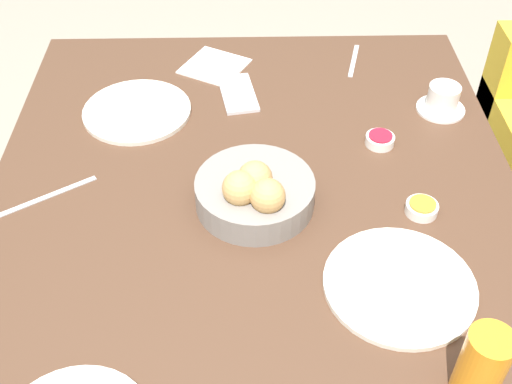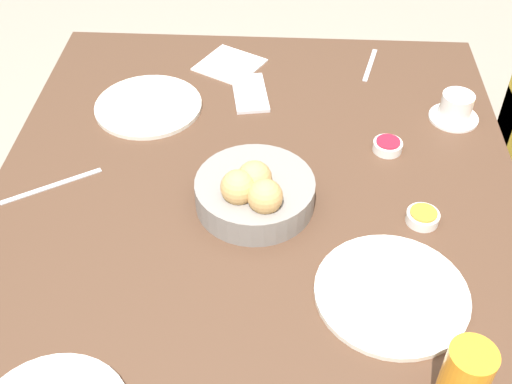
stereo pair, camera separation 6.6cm
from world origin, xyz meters
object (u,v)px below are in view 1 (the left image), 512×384
at_px(plate_near_left, 137,111).
at_px(cell_phone, 238,93).
at_px(coffee_cup, 443,100).
at_px(juice_glass, 482,366).
at_px(jam_bowl_berry, 380,140).
at_px(jam_bowl_honey, 422,208).
at_px(bread_basket, 256,192).
at_px(knife_silver, 47,197).
at_px(napkin, 215,66).
at_px(spoon_coffee, 354,61).
at_px(plate_far_center, 399,285).

xyz_separation_m(plate_near_left, cell_phone, (-0.06, 0.22, -0.00)).
xyz_separation_m(coffee_cup, cell_phone, (-0.07, -0.45, -0.02)).
relative_size(juice_glass, coffee_cup, 1.21).
relative_size(jam_bowl_berry, jam_bowl_honey, 1.00).
bearing_deg(bread_basket, plate_near_left, -139.86).
xyz_separation_m(coffee_cup, knife_silver, (0.27, -0.82, -0.03)).
bearing_deg(juice_glass, napkin, -155.87).
bearing_deg(juice_glass, spoon_coffee, -176.78).
relative_size(bread_basket, jam_bowl_honey, 3.70).
bearing_deg(jam_bowl_honey, cell_phone, -139.00).
bearing_deg(coffee_cup, knife_silver, -71.98).
height_order(coffee_cup, napkin, coffee_cup).
height_order(jam_bowl_honey, napkin, jam_bowl_honey).
height_order(spoon_coffee, cell_phone, cell_phone).
xyz_separation_m(jam_bowl_honey, spoon_coffee, (-0.53, -0.05, -0.01)).
bearing_deg(plate_near_left, napkin, 138.12).
bearing_deg(jam_bowl_berry, bread_basket, -55.33).
relative_size(plate_near_left, jam_bowl_berry, 3.96).
height_order(juice_glass, napkin, juice_glass).
relative_size(bread_basket, plate_far_center, 0.88).
xyz_separation_m(bread_basket, coffee_cup, (-0.30, 0.42, -0.01)).
bearing_deg(spoon_coffee, cell_phone, -63.83).
bearing_deg(jam_bowl_berry, plate_far_center, -4.35).
bearing_deg(knife_silver, jam_bowl_honey, 85.44).
distance_m(knife_silver, napkin, 0.55).
distance_m(juice_glass, cell_phone, 0.83).
xyz_separation_m(plate_near_left, knife_silver, (0.27, -0.14, -0.00)).
distance_m(bread_basket, spoon_coffee, 0.57).
xyz_separation_m(bread_basket, jam_bowl_honey, (0.02, 0.31, -0.03)).
relative_size(knife_silver, napkin, 0.94).
xyz_separation_m(juice_glass, spoon_coffee, (-0.90, -0.05, -0.06)).
height_order(jam_bowl_honey, knife_silver, jam_bowl_honey).
relative_size(coffee_cup, knife_silver, 0.61).
xyz_separation_m(jam_bowl_honey, cell_phone, (-0.39, -0.34, -0.01)).
bearing_deg(napkin, plate_far_center, 25.28).
height_order(plate_near_left, coffee_cup, coffee_cup).
distance_m(bread_basket, juice_glass, 0.49).
distance_m(bread_basket, knife_silver, 0.40).
bearing_deg(cell_phone, jam_bowl_berry, 57.76).
relative_size(plate_near_left, juice_glass, 1.84).
distance_m(plate_near_left, cell_phone, 0.23).
bearing_deg(plate_far_center, spoon_coffee, 178.49).
height_order(napkin, cell_phone, cell_phone).
relative_size(jam_bowl_honey, knife_silver, 0.35).
relative_size(bread_basket, knife_silver, 1.28).
bearing_deg(bread_basket, jam_bowl_honey, 85.86).
distance_m(bread_basket, plate_near_left, 0.40).
height_order(plate_near_left, jam_bowl_honey, jam_bowl_honey).
relative_size(coffee_cup, cell_phone, 0.67).
relative_size(plate_near_left, plate_far_center, 0.94).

